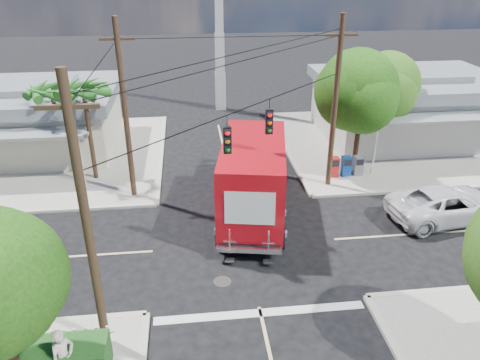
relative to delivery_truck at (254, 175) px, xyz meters
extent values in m
plane|color=black|center=(-0.77, -2.91, -1.98)|extent=(120.00, 120.00, 0.00)
cube|color=gray|center=(10.23, 8.09, -1.91)|extent=(14.00, 14.00, 0.14)
cube|color=#BBB6A6|center=(3.23, 8.09, -1.91)|extent=(0.25, 14.00, 0.14)
cube|color=#BBB6A6|center=(10.23, 1.09, -1.91)|extent=(14.00, 0.25, 0.14)
cube|color=gray|center=(-11.77, 8.09, -1.91)|extent=(14.00, 14.00, 0.14)
cube|color=#BBB6A6|center=(-4.77, 8.09, -1.91)|extent=(0.25, 14.00, 0.14)
cube|color=#BBB6A6|center=(-11.77, 1.09, -1.91)|extent=(14.00, 0.25, 0.14)
cube|color=beige|center=(-0.77, 7.09, -1.97)|extent=(0.12, 12.00, 0.01)
cube|color=beige|center=(9.23, -2.91, -1.97)|extent=(12.00, 0.12, 0.01)
cube|color=beige|center=(-10.77, -2.91, -1.97)|extent=(12.00, 0.12, 0.01)
cube|color=silver|center=(-0.77, -7.21, -1.97)|extent=(7.50, 0.40, 0.01)
cube|color=silver|center=(11.73, 9.09, -0.14)|extent=(11.00, 8.00, 3.40)
cube|color=gray|center=(11.73, 9.09, 1.91)|extent=(11.80, 8.80, 0.70)
cube|color=gray|center=(11.73, 9.09, 2.41)|extent=(6.05, 4.40, 0.50)
cube|color=gray|center=(11.73, 4.19, 1.06)|extent=(9.90, 1.80, 0.15)
cylinder|color=silver|center=(7.33, 3.39, -0.39)|extent=(0.12, 0.12, 2.90)
cube|color=beige|center=(-12.77, 9.59, -0.24)|extent=(10.00, 8.00, 3.20)
cube|color=gray|center=(-12.77, 9.59, 1.71)|extent=(10.80, 8.80, 0.70)
cube|color=gray|center=(-12.77, 9.59, 2.21)|extent=(5.50, 4.40, 0.50)
cube|color=gray|center=(-12.77, 4.69, 0.86)|extent=(9.00, 1.80, 0.15)
cylinder|color=silver|center=(-8.77, 3.89, -0.49)|extent=(0.12, 0.12, 2.70)
cube|color=silver|center=(-0.27, 17.09, -0.48)|extent=(0.80, 0.80, 3.00)
cube|color=silver|center=(-0.27, 17.09, 2.52)|extent=(0.70, 0.70, 3.00)
cube|color=silver|center=(-0.27, 17.09, 5.52)|extent=(0.60, 0.60, 3.00)
cylinder|color=#422D1C|center=(-7.77, -10.41, 0.02)|extent=(0.28, 0.28, 3.71)
sphere|color=#1A4710|center=(-7.42, -10.71, 2.22)|extent=(3.25, 3.25, 3.25)
cylinder|color=#422D1C|center=(6.43, 3.89, 0.21)|extent=(0.28, 0.28, 4.10)
sphere|color=#1A4710|center=(6.43, 3.89, 2.77)|extent=(4.10, 4.10, 4.10)
sphere|color=#1A4710|center=(6.03, 4.09, 3.03)|extent=(3.33, 3.33, 3.33)
sphere|color=#1A4710|center=(6.78, 3.59, 2.64)|extent=(3.58, 3.58, 3.58)
cylinder|color=#422D1C|center=(9.03, 6.09, -0.05)|extent=(0.28, 0.28, 3.58)
sphere|color=#2E6716|center=(9.03, 6.09, 2.19)|extent=(3.58, 3.58, 3.58)
sphere|color=#2E6716|center=(8.63, 6.29, 2.42)|extent=(2.91, 2.91, 2.91)
sphere|color=#2E6716|center=(9.38, 5.79, 2.08)|extent=(3.14, 3.14, 3.14)
cylinder|color=#422D1C|center=(-8.27, 4.59, 0.66)|extent=(0.24, 0.24, 5.00)
cone|color=#296D21|center=(-7.37, 4.59, 3.26)|extent=(0.50, 2.06, 0.98)
cone|color=#296D21|center=(-7.71, 5.29, 3.26)|extent=(1.92, 1.68, 0.98)
cone|color=#296D21|center=(-8.47, 5.47, 3.26)|extent=(2.12, 0.95, 0.98)
cone|color=#296D21|center=(-9.08, 4.98, 3.26)|extent=(1.34, 2.07, 0.98)
cone|color=#296D21|center=(-9.08, 4.20, 3.26)|extent=(1.34, 2.07, 0.98)
cone|color=#296D21|center=(-8.47, 3.71, 3.26)|extent=(2.12, 0.95, 0.98)
cone|color=#296D21|center=(-7.71, 3.89, 3.26)|extent=(1.92, 1.68, 0.98)
cylinder|color=#422D1C|center=(-10.27, 6.09, 0.46)|extent=(0.24, 0.24, 4.60)
cone|color=#296D21|center=(-9.37, 6.09, 2.86)|extent=(0.50, 2.06, 0.98)
cone|color=#296D21|center=(-9.71, 6.79, 2.86)|extent=(1.92, 1.68, 0.98)
cone|color=#296D21|center=(-10.47, 6.97, 2.86)|extent=(2.12, 0.95, 0.98)
cone|color=#296D21|center=(-11.08, 6.48, 2.86)|extent=(1.34, 2.07, 0.98)
cone|color=#296D21|center=(-11.08, 5.70, 2.86)|extent=(1.34, 2.07, 0.98)
cone|color=#296D21|center=(-10.47, 5.21, 2.86)|extent=(2.12, 0.95, 0.98)
cone|color=#296D21|center=(-9.71, 5.39, 2.86)|extent=(1.92, 1.68, 0.98)
cylinder|color=#473321|center=(-5.97, -8.11, 2.52)|extent=(0.28, 0.28, 9.00)
cube|color=#473321|center=(-5.97, -8.11, 6.02)|extent=(1.60, 0.12, 0.12)
cylinder|color=#473321|center=(4.43, 2.29, 2.52)|extent=(0.28, 0.28, 9.00)
cube|color=#473321|center=(4.43, 2.29, 6.02)|extent=(1.60, 0.12, 0.12)
cylinder|color=#473321|center=(-5.97, 2.29, 2.52)|extent=(0.28, 0.28, 9.00)
cube|color=#473321|center=(-5.97, 2.29, 6.02)|extent=(1.60, 0.12, 0.12)
cylinder|color=black|center=(-0.77, -2.91, 4.22)|extent=(10.43, 10.43, 0.04)
cube|color=black|center=(-1.57, -3.71, 3.27)|extent=(0.30, 0.24, 1.05)
sphere|color=red|center=(-1.57, -3.85, 3.60)|extent=(0.20, 0.20, 0.20)
cube|color=black|center=(0.33, -1.81, 3.27)|extent=(0.30, 0.24, 1.05)
sphere|color=red|center=(0.33, -1.95, 3.60)|extent=(0.20, 0.20, 0.20)
cube|color=silver|center=(-8.57, -8.51, -1.49)|extent=(5.94, 0.05, 0.08)
cube|color=silver|center=(-8.57, -8.51, -1.09)|extent=(5.94, 0.05, 0.08)
cube|color=silver|center=(-5.77, -8.51, -1.34)|extent=(0.09, 0.06, 1.00)
cube|color=#B31D17|center=(5.03, 3.29, -1.29)|extent=(0.50, 0.50, 1.10)
cube|color=navy|center=(5.73, 3.29, -1.29)|extent=(0.50, 0.50, 1.10)
cube|color=slate|center=(6.43, 3.29, -1.29)|extent=(0.50, 0.50, 1.10)
cube|color=black|center=(0.03, 0.17, -1.37)|extent=(4.10, 9.00, 0.28)
cube|color=red|center=(0.65, 3.51, -0.48)|extent=(2.97, 2.35, 2.45)
cube|color=black|center=(0.80, 4.28, -0.03)|extent=(2.35, 0.70, 1.06)
cube|color=silver|center=(0.84, 4.49, -1.25)|extent=(2.54, 0.60, 0.39)
cube|color=red|center=(-0.15, -0.81, 0.30)|extent=(3.91, 6.85, 3.23)
cube|color=white|center=(1.24, -1.07, 0.47)|extent=(0.75, 3.94, 1.45)
cube|color=white|center=(-1.54, -0.55, 0.47)|extent=(0.75, 3.94, 1.45)
cube|color=white|center=(-0.74, -4.01, 0.47)|extent=(1.97, 0.39, 1.45)
cube|color=silver|center=(-0.77, -4.15, -1.37)|extent=(2.68, 0.76, 0.20)
cube|color=silver|center=(-1.56, -4.15, -0.92)|extent=(0.50, 0.16, 1.11)
cube|color=silver|center=(-0.03, -4.43, -0.92)|extent=(0.50, 0.16, 1.11)
cylinder|color=black|center=(-0.64, 3.58, -1.37)|extent=(0.57, 1.27, 1.22)
cylinder|color=black|center=(1.88, 3.11, -1.37)|extent=(0.57, 1.27, 1.22)
cylinder|color=black|center=(-1.82, -2.77, -1.37)|extent=(0.57, 1.27, 1.22)
cylinder|color=black|center=(0.70, -3.23, -1.37)|extent=(0.57, 1.27, 1.22)
imported|color=silver|center=(9.01, -1.77, -1.18)|extent=(6.03, 3.39, 1.59)
imported|color=beige|center=(-6.83, -9.62, -0.87)|extent=(0.82, 0.83, 1.93)
camera|label=1|loc=(-2.97, -19.87, 9.48)|focal=35.00mm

